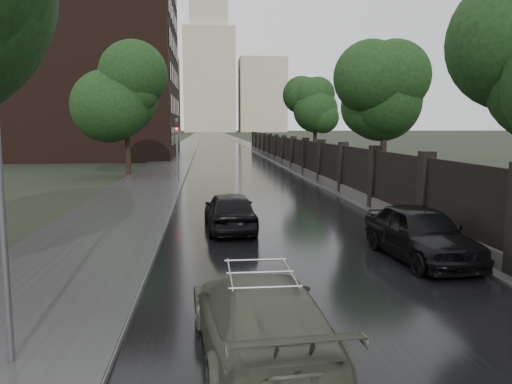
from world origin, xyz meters
name	(u,v)px	position (x,y,z in m)	size (l,w,h in m)	color
road	(212,135)	(0.00, 190.00, 0.01)	(8.00, 420.00, 0.02)	black
sidewalk_left	(197,135)	(-6.00, 190.00, 0.08)	(4.00, 420.00, 0.16)	#2D2D2D
verge_right	(226,135)	(5.50, 190.00, 0.04)	(3.00, 420.00, 0.08)	#2D2D2D
fence_right	(300,159)	(4.60, 32.01, 1.01)	(0.45, 75.72, 2.70)	#383533
tree_left_far	(126,101)	(-8.00, 30.00, 5.24)	(4.25, 4.25, 7.39)	black
tree_right_b	(385,100)	(7.50, 22.00, 4.95)	(4.08, 4.08, 7.01)	black
tree_right_c	(315,110)	(7.50, 40.00, 4.95)	(4.08, 4.08, 7.01)	black
lamp_post	(0,188)	(-5.40, 1.50, 2.67)	(0.25, 0.12, 5.11)	#59595E
traffic_light	(177,145)	(-4.30, 24.99, 2.40)	(0.16, 0.32, 4.00)	#59595E
brick_building	(63,66)	(-18.00, 52.00, 10.00)	(24.00, 18.00, 20.00)	black
stalinist_tower	(209,67)	(0.00, 300.00, 38.38)	(92.00, 30.00, 159.00)	tan
volga_sedan	(260,318)	(-1.80, 1.53, 0.65)	(1.83, 4.50, 1.31)	#4A4D3E
hatchback_left	(230,211)	(-1.80, 10.92, 0.68)	(1.61, 3.99, 1.36)	black
car_right_near	(420,233)	(3.00, 6.71, 0.73)	(1.73, 4.29, 1.46)	black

